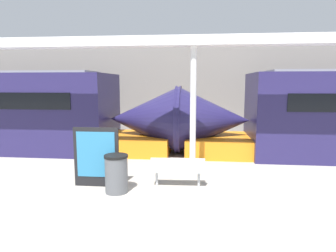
{
  "coord_description": "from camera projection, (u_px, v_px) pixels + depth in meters",
  "views": [
    {
      "loc": [
        1.07,
        -6.22,
        2.7
      ],
      "look_at": [
        0.1,
        2.95,
        1.4
      ],
      "focal_mm": 32.0,
      "sensor_mm": 36.0,
      "label": 1
    }
  ],
  "objects": [
    {
      "name": "bench_near",
      "position": [
        178.0,
        169.0,
        7.87
      ],
      "size": [
        1.42,
        0.51,
        0.8
      ],
      "rotation": [
        0.0,
        0.0,
        0.05
      ],
      "color": "#ADB2B7",
      "rests_on": "ground_plane"
    },
    {
      "name": "ground_plane",
      "position": [
        149.0,
        207.0,
        6.62
      ],
      "size": [
        60.0,
        60.0,
        0.0
      ],
      "primitive_type": "plane",
      "color": "#A8A093"
    },
    {
      "name": "support_column_near",
      "position": [
        193.0,
        112.0,
        8.84
      ],
      "size": [
        0.18,
        0.18,
        3.78
      ],
      "primitive_type": "cylinder",
      "color": "silver",
      "rests_on": "ground_plane"
    },
    {
      "name": "poster_board",
      "position": [
        96.0,
        157.0,
        7.86
      ],
      "size": [
        1.21,
        0.07,
        1.58
      ],
      "color": "black",
      "rests_on": "ground_plane"
    },
    {
      "name": "station_wall",
      "position": [
        180.0,
        88.0,
        15.89
      ],
      "size": [
        56.0,
        0.2,
        5.0
      ],
      "primitive_type": "cube",
      "color": "gray",
      "rests_on": "ground_plane"
    },
    {
      "name": "trash_bin",
      "position": [
        116.0,
        174.0,
        7.46
      ],
      "size": [
        0.59,
        0.59,
        0.96
      ],
      "color": "#4C4F54",
      "rests_on": "ground_plane"
    },
    {
      "name": "canopy_beam",
      "position": [
        194.0,
        41.0,
        8.56
      ],
      "size": [
        28.0,
        0.6,
        0.28
      ],
      "primitive_type": "cube",
      "color": "silver",
      "rests_on": "support_column_near"
    }
  ]
}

